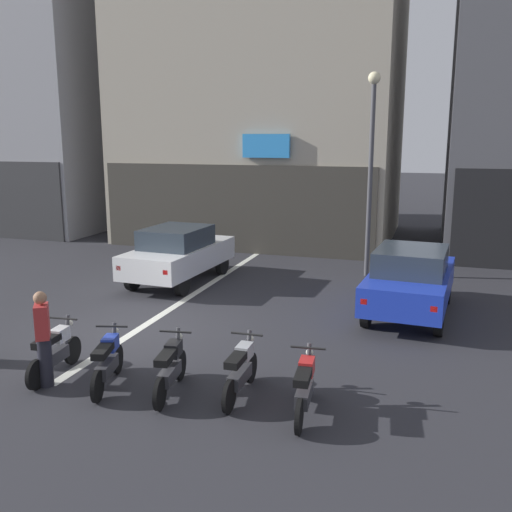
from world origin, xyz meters
name	(u,v)px	position (x,y,z in m)	size (l,w,h in m)	color
ground_plane	(138,330)	(0.00, 0.00, 0.00)	(120.00, 120.00, 0.00)	#2B2B30
lane_centre_line	(232,270)	(0.00, 6.00, 0.00)	(0.20, 18.00, 0.01)	silver
building_corner_left	(38,66)	(-12.21, 12.91, 7.45)	(8.36, 8.61, 14.93)	#9E9EA3
building_mid_block	(267,69)	(-0.91, 12.91, 6.93)	(10.72, 8.50, 13.89)	#B2A893
car_white_crossing_near	(179,253)	(-0.94, 4.11, 0.89)	(1.99, 4.19, 1.64)	black
car_blue_parked_kerbside	(411,279)	(5.64, 2.93, 0.89)	(2.06, 4.22, 1.64)	black
street_lamp	(371,153)	(4.20, 6.59, 3.72)	(0.36, 0.36, 6.02)	#47474C
motorcycle_white_row_leftmost	(55,351)	(-0.18, -2.61, 0.46)	(0.55, 1.67, 0.98)	black
motorcycle_blue_row_left_mid	(108,361)	(0.96, -2.71, 0.46)	(0.62, 1.63, 0.98)	black
motorcycle_black_row_centre	(171,367)	(2.10, -2.63, 0.46)	(0.55, 1.66, 0.98)	black
motorcycle_silver_row_right_mid	(241,370)	(3.24, -2.38, 0.46)	(0.55, 1.67, 0.98)	black
motorcycle_red_row_rightmost	(305,386)	(4.37, -2.68, 0.46)	(0.55, 1.67, 0.98)	black
person_by_motorcycles	(43,338)	(-0.06, -3.02, 0.86)	(0.38, 0.42, 1.67)	#23232D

